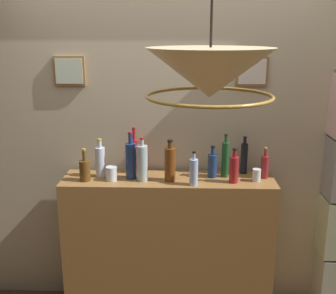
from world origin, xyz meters
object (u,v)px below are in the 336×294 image
(liquor_bottle_tequila, at_px, (170,164))
(liquor_bottle_vermouth, at_px, (212,165))
(liquor_bottle_rye, at_px, (135,155))
(liquor_bottle_bourbon, at_px, (85,170))
(liquor_bottle_vodka, at_px, (244,158))
(liquor_bottle_scotch, at_px, (225,159))
(glass_tumbler_rocks, at_px, (256,175))
(liquor_bottle_mezcal, at_px, (265,166))
(glass_tumbler_highball, at_px, (111,174))
(liquor_bottle_port, at_px, (234,169))
(liquor_bottle_amaro, at_px, (131,160))
(liquor_bottle_rum, at_px, (100,161))
(liquor_bottle_brandy, at_px, (142,163))
(liquor_bottle_sherry, at_px, (194,172))
(pendant_lamp, at_px, (210,74))

(liquor_bottle_tequila, height_order, liquor_bottle_vermouth, liquor_bottle_tequila)
(liquor_bottle_rye, relative_size, liquor_bottle_bourbon, 1.48)
(liquor_bottle_vodka, xyz_separation_m, liquor_bottle_scotch, (-0.15, -0.08, 0.01))
(liquor_bottle_tequila, xyz_separation_m, glass_tumbler_rocks, (0.61, 0.01, -0.08))
(liquor_bottle_mezcal, distance_m, glass_tumbler_highball, 1.09)
(liquor_bottle_port, height_order, liquor_bottle_amaro, liquor_bottle_amaro)
(liquor_bottle_vermouth, relative_size, glass_tumbler_highball, 2.33)
(liquor_bottle_rum, distance_m, liquor_bottle_mezcal, 1.18)
(liquor_bottle_brandy, height_order, liquor_bottle_port, liquor_bottle_brandy)
(liquor_bottle_sherry, bearing_deg, liquor_bottle_brandy, 168.28)
(liquor_bottle_rum, bearing_deg, liquor_bottle_amaro, -7.17)
(liquor_bottle_vodka, relative_size, liquor_bottle_scotch, 0.89)
(liquor_bottle_rum, relative_size, liquor_bottle_scotch, 0.89)
(liquor_bottle_port, distance_m, liquor_bottle_vodka, 0.22)
(liquor_bottle_brandy, xyz_separation_m, glass_tumbler_rocks, (0.80, 0.01, -0.09))
(liquor_bottle_sherry, height_order, liquor_bottle_vermouth, liquor_bottle_sherry)
(liquor_bottle_tequila, height_order, liquor_bottle_scotch, liquor_bottle_scotch)
(liquor_bottle_tequila, bearing_deg, glass_tumbler_rocks, 1.16)
(liquor_bottle_rum, xyz_separation_m, glass_tumbler_highball, (0.09, -0.08, -0.07))
(liquor_bottle_scotch, height_order, liquor_bottle_amaro, liquor_bottle_amaro)
(liquor_bottle_amaro, height_order, glass_tumbler_highball, liquor_bottle_amaro)
(liquor_bottle_tequila, xyz_separation_m, liquor_bottle_vermouth, (0.30, 0.09, -0.03))
(liquor_bottle_rum, relative_size, liquor_bottle_bourbon, 1.21)
(liquor_bottle_rum, relative_size, pendant_lamp, 0.47)
(liquor_bottle_brandy, relative_size, liquor_bottle_port, 1.27)
(liquor_bottle_rye, height_order, glass_tumbler_rocks, liquor_bottle_rye)
(liquor_bottle_sherry, relative_size, liquor_bottle_rye, 0.69)
(liquor_bottle_vodka, height_order, liquor_bottle_vermouth, liquor_bottle_vodka)
(liquor_bottle_brandy, distance_m, pendant_lamp, 1.20)
(glass_tumbler_highball, bearing_deg, liquor_bottle_mezcal, 4.40)
(liquor_bottle_rum, bearing_deg, liquor_bottle_sherry, -12.59)
(liquor_bottle_bourbon, bearing_deg, liquor_bottle_port, -0.05)
(liquor_bottle_rye, xyz_separation_m, liquor_bottle_scotch, (0.66, -0.07, -0.00))
(liquor_bottle_mezcal, bearing_deg, liquor_bottle_amaro, -177.93)
(liquor_bottle_tequila, xyz_separation_m, liquor_bottle_sherry, (0.16, -0.08, -0.03))
(glass_tumbler_highball, bearing_deg, liquor_bottle_rum, 139.55)
(liquor_bottle_sherry, xyz_separation_m, pendant_lamp, (0.04, -0.81, 0.74))
(liquor_bottle_vodka, xyz_separation_m, liquor_bottle_vermouth, (-0.24, -0.09, -0.03))
(liquor_bottle_vermouth, height_order, liquor_bottle_amaro, liquor_bottle_amaro)
(liquor_bottle_sherry, relative_size, liquor_bottle_scotch, 0.76)
(liquor_bottle_port, height_order, liquor_bottle_bourbon, liquor_bottle_port)
(liquor_bottle_sherry, relative_size, glass_tumbler_rocks, 2.70)
(liquor_bottle_scotch, distance_m, liquor_bottle_vermouth, 0.10)
(liquor_bottle_tequila, xyz_separation_m, liquor_bottle_mezcal, (0.67, 0.08, -0.04))
(liquor_bottle_mezcal, relative_size, pendant_lamp, 0.38)
(liquor_bottle_scotch, bearing_deg, glass_tumbler_highball, -172.59)
(liquor_bottle_rum, bearing_deg, pendant_lamp, -53.72)
(liquor_bottle_rye, height_order, liquor_bottle_vodka, liquor_bottle_rye)
(liquor_bottle_tequila, height_order, liquor_bottle_amaro, liquor_bottle_amaro)
(liquor_bottle_sherry, distance_m, pendant_lamp, 1.10)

